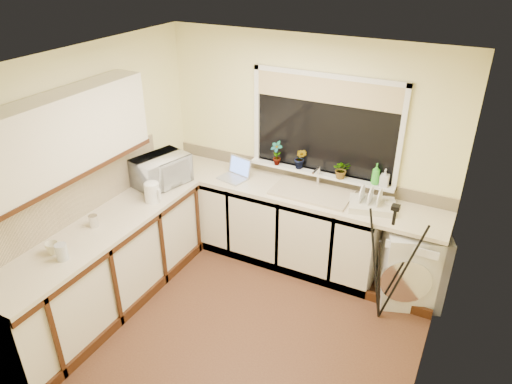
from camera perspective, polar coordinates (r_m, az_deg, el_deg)
The scene contains 33 objects.
floor at distance 4.70m, azimuth -1.85°, elevation -15.66°, with size 3.20×3.20×0.00m, color brown.
ceiling at distance 3.49m, azimuth -2.49°, elevation 14.78°, with size 3.20×3.20×0.00m, color white.
wall_back at distance 5.17m, azimuth 5.98°, elevation 4.87°, with size 3.20×3.20×0.00m, color #F5EDA3.
wall_front at distance 3.01m, azimuth -16.67°, elevation -15.79°, with size 3.20×3.20×0.00m, color #F5EDA3.
wall_left at distance 4.86m, azimuth -18.88°, elevation 1.82°, with size 3.00×3.00×0.00m, color #F5EDA3.
wall_right at distance 3.58m, azimuth 21.12°, elevation -8.55°, with size 3.00×3.00×0.00m, color #F5EDA3.
base_cabinet_back at distance 5.41m, azimuth 1.18°, elevation -3.37°, with size 2.55×0.60×0.86m, color silver.
base_cabinet_left at distance 4.89m, azimuth -17.34°, elevation -8.68°, with size 0.54×2.40×0.86m, color silver.
worktop_back at distance 5.07m, azimuth 4.53°, elevation 0.10°, with size 3.20×0.60×0.04m, color beige.
worktop_left at distance 4.64m, azimuth -18.13°, elevation -4.21°, with size 0.60×2.40×0.04m, color beige.
upper_cabinet at distance 4.26m, azimuth -22.70°, elevation 5.91°, with size 0.28×1.90×0.70m, color silver.
splashback_left at distance 4.72m, azimuth -21.09°, elevation -0.76°, with size 0.02×2.40×0.45m, color beige.
splashback_back at distance 5.27m, azimuth 5.80°, elevation 2.28°, with size 3.20×0.02×0.14m, color beige.
window_glass at distance 4.98m, azimuth 8.26°, elevation 7.81°, with size 1.50×0.02×1.00m, color black.
window_blind at distance 4.84m, azimuth 8.46°, elevation 11.88°, with size 1.50×0.02×0.25m, color tan.
windowsill at distance 5.13m, azimuth 7.66°, elevation 2.23°, with size 1.60×0.14×0.03m, color white.
sink at distance 4.99m, azimuth 6.65°, elevation -0.05°, with size 0.82×0.46×0.03m, color tan.
faucet at distance 5.10m, azimuth 7.45°, elevation 1.86°, with size 0.03×0.03×0.24m, color silver.
washing_machine at distance 5.02m, azimuth 18.18°, elevation -8.08°, with size 0.57×0.56×0.81m, color silver.
laptop at distance 5.28m, azimuth -2.43°, elevation 2.31°, with size 0.35×0.33×0.22m.
kettle at distance 4.88m, azimuth -12.33°, elevation -0.08°, with size 0.15×0.15×0.20m, color white.
dish_rack at distance 4.82m, azimuth 13.67°, elevation -1.55°, with size 0.44×0.33×0.07m, color beige.
tripod at distance 4.55m, azimuth 15.36°, elevation -8.37°, with size 0.62×0.62×1.24m, color black, non-canonical shape.
glass_jug at distance 4.26m, azimuth -22.22°, elevation -6.66°, with size 0.10×0.10×0.14m, color #B3B7BF.
steel_jar at distance 4.63m, azimuth -18.87°, elevation -3.30°, with size 0.08×0.08×0.11m, color silver.
microwave at distance 5.20m, azimuth -11.28°, elevation 2.54°, with size 0.57×0.38×0.31m, color silver.
plant_a at distance 5.20m, azimuth 2.47°, elevation 4.66°, with size 0.14×0.10×0.27m, color #999999.
plant_b at distance 5.13m, azimuth 5.34°, elevation 4.01°, with size 0.13×0.10×0.24m, color #999999.
plant_d at distance 4.99m, azimuth 10.20°, elevation 2.68°, with size 0.18×0.15×0.20m, color #999999.
soap_bottle_green at distance 4.93m, azimuth 14.15°, elevation 2.10°, with size 0.09×0.09×0.22m, color green.
soap_bottle_clear at distance 4.92m, azimuth 15.13°, elevation 1.66°, with size 0.08×0.08×0.18m, color #999999.
cup_back at distance 4.84m, azimuth 15.71°, elevation -1.50°, with size 0.12×0.12×0.09m, color beige.
cup_left at distance 4.38m, azimuth -23.19°, elevation -6.18°, with size 0.11×0.11×0.10m, color beige.
Camera 1 is at (1.68, -2.96, 3.25)m, focal length 33.45 mm.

